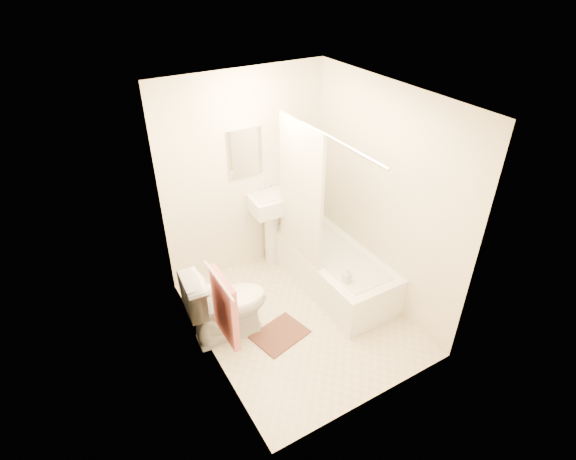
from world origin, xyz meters
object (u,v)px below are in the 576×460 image
bathtub (333,268)px  bath_mat (280,334)px  sink (272,226)px  soap_bottle (347,276)px  toilet (227,304)px

bathtub → bath_mat: size_ratio=3.10×
sink → bath_mat: bearing=-112.9°
bathtub → soap_bottle: size_ratio=9.45×
sink → bath_mat: (-0.56, -1.17, -0.52)m
toilet → sink: (1.00, 0.88, 0.12)m
sink → soap_bottle: bearing=-79.1°
bath_mat → soap_bottle: (0.75, -0.10, 0.54)m
bathtub → bath_mat: bearing=-156.5°
sink → soap_bottle: size_ratio=6.04×
toilet → bathtub: toilet is taller
sink → bathtub: size_ratio=0.64×
bathtub → bath_mat: (-0.95, -0.41, -0.22)m
toilet → bath_mat: size_ratio=1.55×
toilet → soap_bottle: 1.26m
toilet → bathtub: 1.40m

